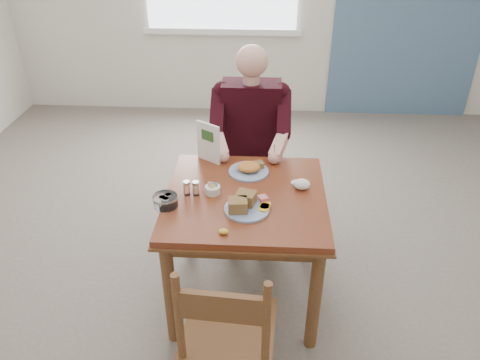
# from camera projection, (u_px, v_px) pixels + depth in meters

# --- Properties ---
(floor) EXTENTS (6.00, 6.00, 0.00)m
(floor) POSITION_uv_depth(u_px,v_px,m) (245.00, 291.00, 3.03)
(floor) COLOR #60554D
(floor) RESTS_ON ground
(lemon_wedge) EXTENTS (0.06, 0.05, 0.03)m
(lemon_wedge) POSITION_uv_depth(u_px,v_px,m) (224.00, 232.00, 2.32)
(lemon_wedge) COLOR gold
(lemon_wedge) RESTS_ON table
(napkin) EXTENTS (0.10, 0.08, 0.06)m
(napkin) POSITION_uv_depth(u_px,v_px,m) (302.00, 184.00, 2.67)
(napkin) COLOR white
(napkin) RESTS_ON table
(metal_dish) EXTENTS (0.08, 0.08, 0.01)m
(metal_dish) POSITION_uv_depth(u_px,v_px,m) (297.00, 183.00, 2.73)
(metal_dish) COLOR silver
(metal_dish) RESTS_ON table
(table) EXTENTS (0.92, 0.92, 0.75)m
(table) POSITION_uv_depth(u_px,v_px,m) (246.00, 211.00, 2.69)
(table) COLOR maroon
(table) RESTS_ON ground
(chair_far) EXTENTS (0.42, 0.42, 0.95)m
(chair_far) POSITION_uv_depth(u_px,v_px,m) (251.00, 166.00, 3.46)
(chair_far) COLOR brown
(chair_far) RESTS_ON ground
(chair_near) EXTENTS (0.45, 0.45, 0.95)m
(chair_near) POSITION_uv_depth(u_px,v_px,m) (228.00, 336.00, 2.13)
(chair_near) COLOR brown
(chair_near) RESTS_ON ground
(diner) EXTENTS (0.53, 0.56, 1.39)m
(diner) POSITION_uv_depth(u_px,v_px,m) (251.00, 131.00, 3.21)
(diner) COLOR tan
(diner) RESTS_ON chair_far
(near_plate) EXTENTS (0.27, 0.26, 0.08)m
(near_plate) POSITION_uv_depth(u_px,v_px,m) (245.00, 205.00, 2.50)
(near_plate) COLOR white
(near_plate) RESTS_ON table
(far_plate) EXTENTS (0.32, 0.32, 0.07)m
(far_plate) POSITION_uv_depth(u_px,v_px,m) (249.00, 169.00, 2.84)
(far_plate) COLOR white
(far_plate) RESTS_ON table
(caddy) EXTENTS (0.09, 0.09, 0.06)m
(caddy) POSITION_uv_depth(u_px,v_px,m) (213.00, 190.00, 2.64)
(caddy) COLOR white
(caddy) RESTS_ON table
(shakers) EXTENTS (0.09, 0.04, 0.09)m
(shakers) POSITION_uv_depth(u_px,v_px,m) (191.00, 188.00, 2.61)
(shakers) COLOR white
(shakers) RESTS_ON table
(creamer) EXTENTS (0.17, 0.17, 0.06)m
(creamer) POSITION_uv_depth(u_px,v_px,m) (165.00, 201.00, 2.53)
(creamer) COLOR white
(creamer) RESTS_ON table
(menu) EXTENTS (0.15, 0.11, 0.26)m
(menu) POSITION_uv_depth(u_px,v_px,m) (208.00, 142.00, 2.90)
(menu) COLOR white
(menu) RESTS_ON table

